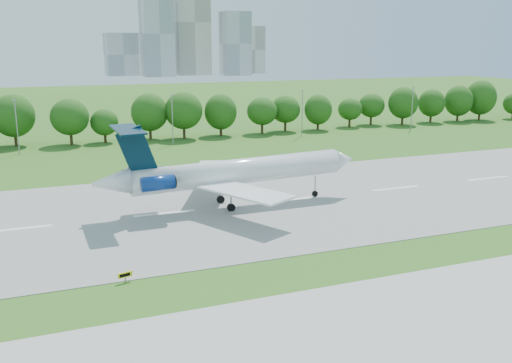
% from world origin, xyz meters
% --- Properties ---
extents(ground, '(600.00, 600.00, 0.00)m').
position_xyz_m(ground, '(0.00, 0.00, 0.00)').
color(ground, '#2D6019').
rests_on(ground, ground).
extents(runway, '(400.00, 45.00, 0.08)m').
position_xyz_m(runway, '(0.00, 25.00, 0.04)').
color(runway, gray).
rests_on(runway, ground).
extents(tree_line, '(288.40, 8.40, 10.40)m').
position_xyz_m(tree_line, '(0.00, 92.00, 6.19)').
color(tree_line, '#382314').
rests_on(tree_line, ground).
extents(light_poles, '(175.90, 0.25, 12.19)m').
position_xyz_m(light_poles, '(-2.50, 82.00, 6.34)').
color(light_poles, gray).
rests_on(light_poles, ground).
extents(skyline, '(127.00, 52.00, 80.00)m').
position_xyz_m(skyline, '(100.16, 390.61, 30.46)').
color(skyline, '#B2B2B7').
rests_on(skyline, ground).
extents(airliner, '(41.39, 30.29, 13.20)m').
position_xyz_m(airliner, '(9.55, 24.97, 5.48)').
color(airliner, white).
rests_on(airliner, ground).
extents(taxi_sign_centre, '(1.54, 0.56, 1.09)m').
position_xyz_m(taxi_sign_centre, '(-9.15, 2.34, 0.80)').
color(taxi_sign_centre, gray).
rests_on(taxi_sign_centre, ground).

